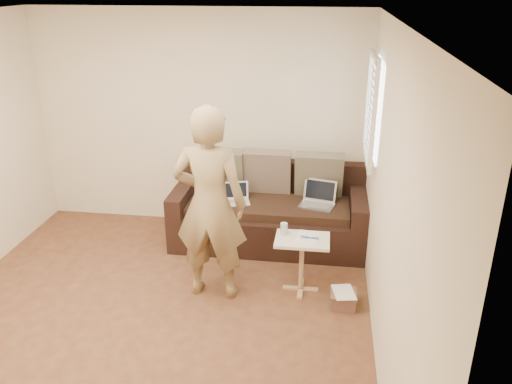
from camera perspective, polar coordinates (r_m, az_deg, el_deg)
floor at (r=4.89m, az=-12.00°, el=-14.33°), size 4.50×4.50×0.00m
ceiling at (r=3.95m, az=-15.16°, el=17.51°), size 4.50×4.50×0.00m
wall_back at (r=6.29m, az=-6.22°, el=7.73°), size 4.00×0.00×4.00m
wall_right at (r=4.01m, az=14.38°, el=-1.67°), size 0.00×4.50×4.50m
window_blinds at (r=5.30m, az=12.72°, el=8.97°), size 0.12×0.88×1.08m
sofa at (r=5.99m, az=1.44°, el=-1.82°), size 2.20×0.95×0.85m
pillow_left at (r=6.12m, az=-3.90°, el=2.38°), size 0.55×0.29×0.57m
pillow_mid at (r=6.06m, az=1.26°, el=2.24°), size 0.55×0.27×0.57m
pillow_right at (r=6.01m, az=6.92°, el=1.87°), size 0.55×0.28×0.57m
laptop_silver at (r=5.85m, az=6.66°, el=-1.56°), size 0.43×0.35×0.25m
laptop_white at (r=5.90m, az=-2.18°, el=-1.20°), size 0.34×0.29×0.21m
person at (r=4.81m, az=-5.09°, el=-1.40°), size 0.71×0.49×1.90m
side_table at (r=5.16m, az=5.01°, el=-7.94°), size 0.52×0.37×0.57m
drinking_glass at (r=5.05m, az=3.09°, el=-4.07°), size 0.07×0.07×0.12m
scissors at (r=5.02m, az=5.91°, el=-5.02°), size 0.18×0.10×0.02m
paper_on_table at (r=5.03m, az=5.67°, el=-5.02°), size 0.25×0.33×0.00m
striped_box at (r=5.08m, az=9.56°, el=-11.51°), size 0.25×0.25×0.15m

